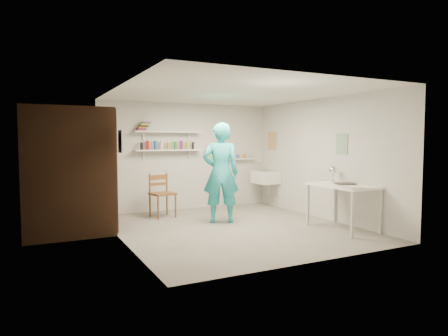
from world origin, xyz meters
name	(u,v)px	position (x,y,z in m)	size (l,w,h in m)	color
floor	(234,228)	(0.00, 0.00, -0.01)	(4.00, 4.50, 0.02)	slate
ceiling	(234,92)	(0.00, 0.00, 2.41)	(4.00, 4.50, 0.02)	silver
wall_back	(187,156)	(0.00, 2.26, 1.20)	(4.00, 0.02, 2.40)	silver
wall_front	(318,169)	(0.00, -2.26, 1.20)	(4.00, 0.02, 2.40)	silver
wall_left	(120,164)	(-2.01, 0.00, 1.20)	(0.02, 4.50, 2.40)	silver
wall_right	(323,159)	(2.01, 0.00, 1.20)	(0.02, 4.50, 2.40)	silver
doorway_recess	(108,172)	(-1.99, 1.05, 1.00)	(0.02, 0.90, 2.00)	black
corridor_box	(66,171)	(-2.70, 1.05, 1.05)	(1.40, 1.50, 2.10)	brown
door_lintel	(108,113)	(-1.97, 1.05, 2.05)	(0.06, 1.05, 0.10)	brown
door_jamb_near	(115,174)	(-1.97, 0.55, 1.00)	(0.06, 0.10, 2.00)	brown
door_jamb_far	(104,170)	(-1.97, 1.55, 1.00)	(0.06, 0.10, 2.00)	brown
shelf_lower	(168,150)	(-0.50, 2.13, 1.35)	(1.50, 0.22, 0.03)	white
shelf_upper	(168,132)	(-0.50, 2.13, 1.75)	(1.50, 0.22, 0.03)	white
ledge_shelf	(241,159)	(1.35, 2.17, 1.12)	(0.70, 0.14, 0.03)	white
poster_left	(120,141)	(-1.99, 0.05, 1.55)	(0.01, 0.28, 0.36)	#334C7F
poster_right_a	(272,141)	(1.99, 1.80, 1.55)	(0.01, 0.34, 0.42)	#995933
poster_right_b	(342,144)	(1.99, -0.55, 1.50)	(0.01, 0.30, 0.38)	#3F724C
belfast_sink	(266,177)	(1.75, 1.70, 0.70)	(0.48, 0.60, 0.30)	white
man	(221,173)	(0.00, 0.54, 0.95)	(0.69, 0.45, 1.90)	#28C2CB
wall_clock	(212,156)	(-0.08, 0.75, 1.27)	(0.34, 0.34, 0.04)	beige
wooden_chair	(163,194)	(-0.83, 1.53, 0.48)	(0.45, 0.43, 0.96)	brown
work_table	(343,207)	(1.64, -0.97, 0.40)	(0.71, 1.19, 0.79)	white
desk_lamp	(333,170)	(1.84, -0.50, 1.01)	(0.15, 0.15, 0.15)	silver
spray_cans	(168,146)	(-0.50, 2.13, 1.45)	(1.31, 0.06, 0.17)	black
book_stack	(144,126)	(-1.04, 2.13, 1.86)	(0.30, 0.14, 0.20)	red
ledge_pots	(241,156)	(1.35, 2.17, 1.18)	(0.48, 0.07, 0.09)	silver
papers	(343,184)	(1.64, -0.97, 0.80)	(0.30, 0.22, 0.02)	silver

